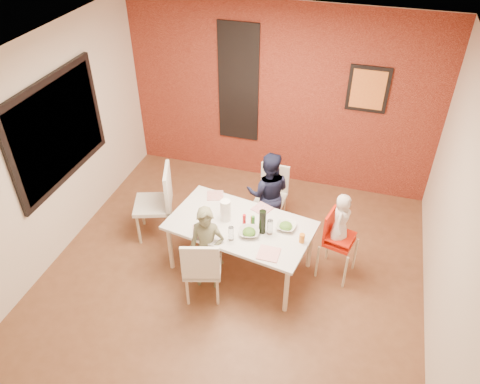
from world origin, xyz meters
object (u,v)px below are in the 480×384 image
(child_near, at_px, (207,249))
(child_far, at_px, (268,193))
(dining_table, at_px, (240,228))
(chair_near, at_px, (202,267))
(chair_far, at_px, (272,191))
(wine_bottle, at_px, (262,222))
(high_chair, at_px, (336,238))
(chair_left, at_px, (159,199))
(paper_towel_roll, at_px, (225,210))
(toddler, at_px, (341,219))

(child_near, distance_m, child_far, 1.25)
(dining_table, bearing_deg, chair_near, -113.41)
(child_near, bearing_deg, dining_table, 43.42)
(chair_far, xyz_separation_m, wine_bottle, (0.13, -1.09, 0.37))
(chair_near, xyz_separation_m, high_chair, (1.36, 0.86, 0.04))
(chair_left, relative_size, high_chair, 1.14)
(dining_table, xyz_separation_m, child_far, (0.14, 0.80, -0.03))
(chair_left, bearing_deg, child_far, 91.13)
(dining_table, distance_m, wine_bottle, 0.35)
(dining_table, height_order, paper_towel_roll, paper_towel_roll)
(chair_left, bearing_deg, wine_bottle, 56.77)
(high_chair, distance_m, child_near, 1.52)
(chair_near, distance_m, wine_bottle, 0.84)
(chair_near, relative_size, paper_towel_roll, 3.29)
(chair_far, bearing_deg, toddler, -36.43)
(chair_far, bearing_deg, wine_bottle, -80.36)
(child_near, distance_m, wine_bottle, 0.70)
(dining_table, relative_size, chair_left, 1.74)
(dining_table, xyz_separation_m, child_near, (-0.28, -0.37, -0.07))
(chair_near, xyz_separation_m, paper_towel_roll, (0.07, 0.64, 0.33))
(high_chair, relative_size, child_near, 0.81)
(chair_left, xyz_separation_m, child_far, (1.33, 0.49, 0.03))
(high_chair, bearing_deg, toddler, -101.46)
(chair_near, distance_m, child_near, 0.24)
(high_chair, bearing_deg, chair_left, 101.83)
(dining_table, bearing_deg, paper_towel_roll, 168.87)
(dining_table, height_order, toddler, toddler)
(chair_far, bearing_deg, child_far, -88.20)
(high_chair, xyz_separation_m, child_near, (-1.38, -0.62, 0.02))
(chair_near, bearing_deg, high_chair, -164.02)
(chair_left, distance_m, wine_bottle, 1.53)
(chair_far, bearing_deg, chair_left, -148.67)
(dining_table, height_order, child_far, child_far)
(child_near, bearing_deg, chair_left, 134.12)
(wine_bottle, bearing_deg, chair_far, 96.99)
(high_chair, height_order, toddler, toddler)
(child_far, bearing_deg, toddler, 139.38)
(chair_near, bearing_deg, chair_far, -120.16)
(chair_near, xyz_separation_m, child_near, (-0.02, 0.24, 0.06))
(chair_near, relative_size, chair_left, 0.88)
(child_far, relative_size, wine_bottle, 3.96)
(child_far, xyz_separation_m, wine_bottle, (0.14, -0.86, 0.24))
(child_near, relative_size, paper_towel_roll, 4.08)
(child_near, relative_size, child_far, 0.93)
(dining_table, xyz_separation_m, wine_bottle, (0.28, -0.05, 0.21))
(chair_left, bearing_deg, chair_far, 99.44)
(wine_bottle, bearing_deg, child_near, -150.77)
(high_chair, relative_size, toddler, 1.40)
(wine_bottle, height_order, paper_towel_roll, wine_bottle)
(high_chair, height_order, child_far, child_far)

